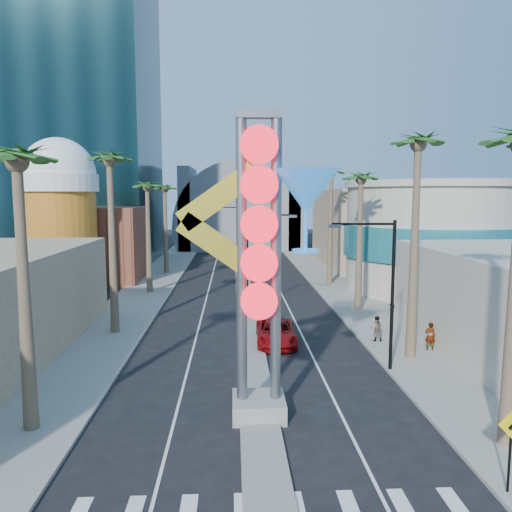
{
  "coord_description": "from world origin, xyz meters",
  "views": [
    {
      "loc": [
        -1.02,
        -17.04,
        9.23
      ],
      "look_at": [
        0.58,
        18.25,
        4.95
      ],
      "focal_mm": 35.0,
      "sensor_mm": 36.0,
      "label": 1
    }
  ],
  "objects_px": {
    "red_pickup": "(276,333)",
    "pedestrian_a": "(430,336)",
    "neon_sign": "(279,244)",
    "pedestrian_b": "(376,328)"
  },
  "relations": [
    {
      "from": "red_pickup",
      "to": "pedestrian_a",
      "type": "relative_size",
      "value": 3.14
    },
    {
      "from": "neon_sign",
      "to": "pedestrian_b",
      "type": "xyz_separation_m",
      "value": [
        7.1,
        10.14,
        -6.37
      ]
    },
    {
      "from": "neon_sign",
      "to": "pedestrian_b",
      "type": "relative_size",
      "value": 7.93
    },
    {
      "from": "neon_sign",
      "to": "pedestrian_a",
      "type": "bearing_deg",
      "value": 39.85
    },
    {
      "from": "red_pickup",
      "to": "pedestrian_a",
      "type": "distance_m",
      "value": 9.2
    },
    {
      "from": "red_pickup",
      "to": "neon_sign",
      "type": "bearing_deg",
      "value": -92.75
    },
    {
      "from": "red_pickup",
      "to": "pedestrian_a",
      "type": "height_order",
      "value": "pedestrian_a"
    },
    {
      "from": "neon_sign",
      "to": "red_pickup",
      "type": "bearing_deg",
      "value": 85.62
    },
    {
      "from": "neon_sign",
      "to": "pedestrian_a",
      "type": "xyz_separation_m",
      "value": [
        9.74,
        8.13,
        -6.32
      ]
    },
    {
      "from": "pedestrian_a",
      "to": "red_pickup",
      "type": "bearing_deg",
      "value": -1.27
    }
  ]
}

